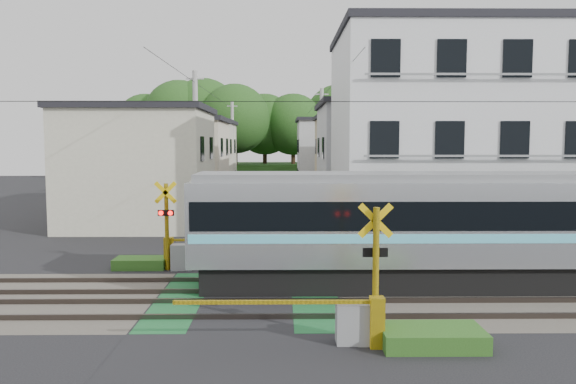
{
  "coord_description": "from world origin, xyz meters",
  "views": [
    {
      "loc": [
        0.97,
        -15.54,
        4.38
      ],
      "look_at": [
        1.19,
        5.0,
        2.58
      ],
      "focal_mm": 35.0,
      "sensor_mm": 36.0,
      "label": 1
    }
  ],
  "objects_px": {
    "crossing_signal_near": "(357,312)",
    "crossing_signal_far": "(180,249)",
    "apartment_block": "(451,137)",
    "pedestrian": "(281,184)"
  },
  "relations": [
    {
      "from": "crossing_signal_near",
      "to": "crossing_signal_far",
      "type": "distance_m",
      "value": 8.95
    },
    {
      "from": "crossing_signal_near",
      "to": "apartment_block",
      "type": "distance_m",
      "value": 14.95
    },
    {
      "from": "crossing_signal_near",
      "to": "crossing_signal_far",
      "type": "relative_size",
      "value": 1.0
    },
    {
      "from": "apartment_block",
      "to": "pedestrian",
      "type": "height_order",
      "value": "apartment_block"
    },
    {
      "from": "crossing_signal_far",
      "to": "crossing_signal_near",
      "type": "bearing_deg",
      "value": -54.71
    },
    {
      "from": "crossing_signal_near",
      "to": "pedestrian",
      "type": "height_order",
      "value": "crossing_signal_near"
    },
    {
      "from": "apartment_block",
      "to": "pedestrian",
      "type": "xyz_separation_m",
      "value": [
        -7.62,
        22.35,
        -3.74
      ]
    },
    {
      "from": "crossing_signal_near",
      "to": "pedestrian",
      "type": "xyz_separation_m",
      "value": [
        -1.71,
        35.5,
        0.2
      ]
    },
    {
      "from": "pedestrian",
      "to": "apartment_block",
      "type": "bearing_deg",
      "value": 120.95
    },
    {
      "from": "crossing_signal_near",
      "to": "apartment_block",
      "type": "xyz_separation_m",
      "value": [
        5.91,
        13.15,
        3.94
      ]
    }
  ]
}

